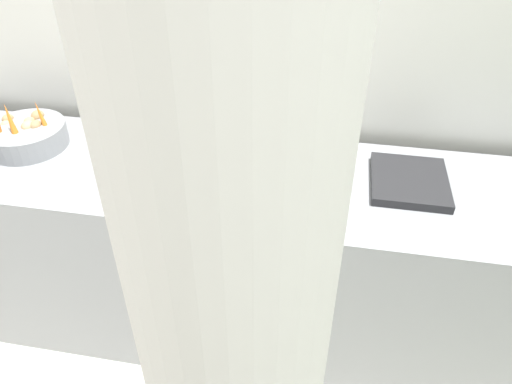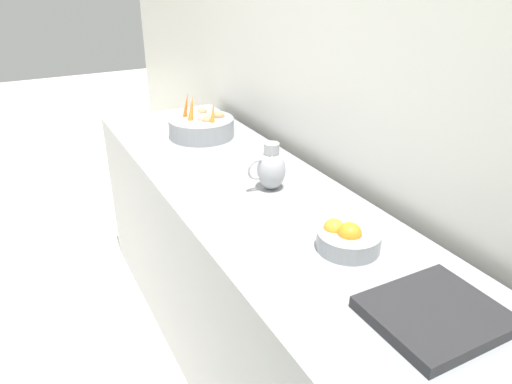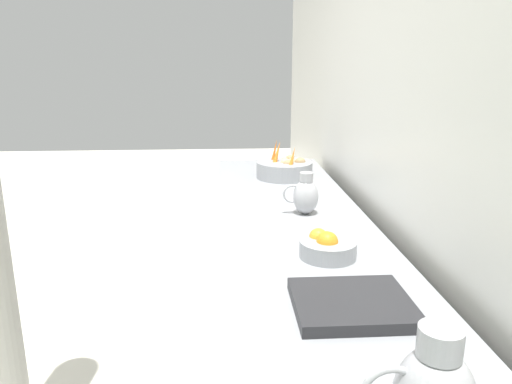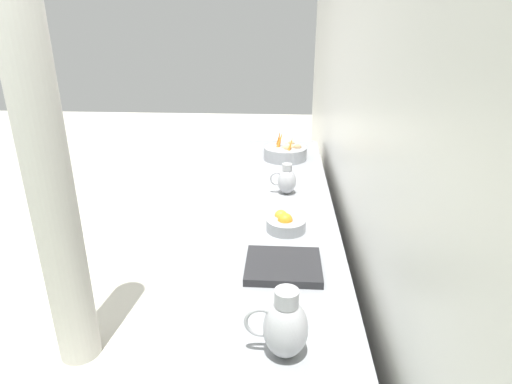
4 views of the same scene
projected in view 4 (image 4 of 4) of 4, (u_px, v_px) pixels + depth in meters
The scene contains 9 objects.
ground_plane at pixel (67, 317), 3.08m from camera, with size 14.64×14.64×0.00m, color beige.
tile_wall_left at pixel (385, 145), 1.79m from camera, with size 0.10×7.77×3.00m, color white.
prep_counter at pixel (273, 283), 2.66m from camera, with size 0.71×3.33×0.94m, color gray.
vegetable_colander at pixel (285, 153), 3.47m from camera, with size 0.35×0.35×0.23m.
orange_bowl at pixel (285, 223), 2.29m from camera, with size 0.21×0.21×0.10m.
metal_pitcher_tall at pixel (285, 326), 1.41m from camera, with size 0.21×0.15×0.25m.
metal_pitcher_short at pixel (287, 180), 2.76m from camera, with size 0.17×0.12×0.20m.
counter_sink_basin at pixel (283, 266), 1.93m from camera, with size 0.34×0.30×0.04m, color #232326.
support_column at pixel (38, 122), 2.20m from camera, with size 0.25×0.25×3.00m, color #B2AFA8.
Camera 4 is at (-1.52, 2.44, 1.98)m, focal length 30.06 mm.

